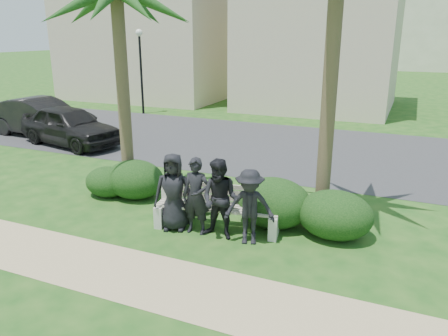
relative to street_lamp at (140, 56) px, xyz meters
The scene contains 19 objects.
ground 15.29m from the street_lamp, 53.13° to the right, with size 160.00×160.00×0.00m, color #174A15.
footpath 16.74m from the street_lamp, 56.89° to the right, with size 30.00×1.60×0.01m, color tan.
asphalt_street 10.28m from the street_lamp, 23.96° to the right, with size 160.00×8.00×0.01m, color #2D2D30.
stucco_bldg_left 6.75m from the street_lamp, 116.57° to the left, with size 10.40×8.40×7.30m.
stucco_bldg_right 10.03m from the street_lamp, 36.87° to the left, with size 8.40×8.40×7.30m.
street_lamp is the anchor object (origin of this frame).
park_bench 15.08m from the street_lamp, 50.39° to the right, with size 2.78×1.05×0.94m.
man_a 14.77m from the street_lamp, 53.91° to the right, with size 0.83×0.54×1.70m, color black.
man_b 15.08m from the street_lamp, 52.22° to the right, with size 0.61×0.40×1.66m, color black.
man_c 15.43m from the street_lamp, 50.60° to the right, with size 0.82×0.64×1.70m, color black.
man_d 15.84m from the street_lamp, 48.79° to the right, with size 1.01×0.58×1.57m, color black.
hedge_a 12.54m from the street_lamp, 60.74° to the right, with size 1.23×1.01×0.80m, color black.
hedge_b 12.71m from the street_lamp, 57.44° to the right, with size 1.55×1.28×1.01m, color black.
hedge_c 14.02m from the street_lamp, 51.66° to the right, with size 0.89×0.74×0.58m, color black.
hedge_d 15.23m from the street_lamp, 45.64° to the right, with size 1.70×1.40×1.11m, color black.
hedge_e 15.29m from the street_lamp, 45.55° to the right, with size 1.42×1.17×0.92m, color black.
hedge_f 16.24m from the street_lamp, 42.29° to the right, with size 1.57×1.30×1.02m, color black.
car_a 7.30m from the street_lamp, 79.51° to the right, with size 1.76×4.37×1.49m, color black.
car_b 6.49m from the street_lamp, 99.06° to the right, with size 1.63×4.67×1.54m, color black.
Camera 1 is at (4.08, -7.42, 4.11)m, focal length 35.00 mm.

